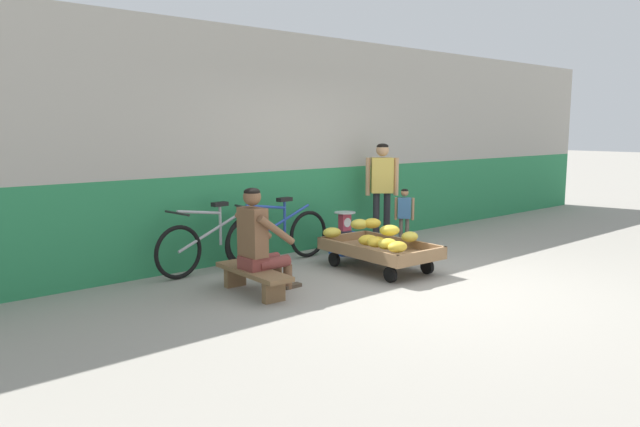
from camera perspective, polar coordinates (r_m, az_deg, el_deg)
ground_plane at (r=6.76m, az=10.92°, el=-7.03°), size 80.00×80.00×0.00m
back_wall at (r=8.42m, az=-3.32°, el=6.59°), size 16.00×0.30×3.04m
banana_cart at (r=7.44m, az=5.74°, el=-3.61°), size 0.91×1.48×0.36m
banana_pile at (r=7.25m, az=5.42°, el=-2.09°), size 0.85×1.42×0.26m
low_bench at (r=6.41m, az=-6.41°, el=-5.94°), size 0.35×1.11×0.27m
vendor_seated at (r=6.38m, az=-5.82°, el=-2.60°), size 0.69×0.49×1.14m
plastic_crate at (r=8.39m, az=2.38°, el=-2.85°), size 0.36×0.28×0.30m
weighing_scale at (r=8.33m, az=2.40°, el=-0.80°), size 0.30×0.30×0.29m
bicycle_near_left at (r=7.42m, az=-10.15°, el=-2.84°), size 1.66×0.48×0.86m
bicycle_far_left at (r=7.80m, az=-4.00°, el=-2.19°), size 1.66×0.48×0.86m
customer_adult at (r=8.89m, az=5.97°, el=2.97°), size 0.39×0.36×1.53m
customer_child at (r=8.68m, az=8.09°, el=0.13°), size 0.21×0.23×0.89m
shopping_bag at (r=8.18m, az=4.42°, el=-3.37°), size 0.18×0.12×0.24m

